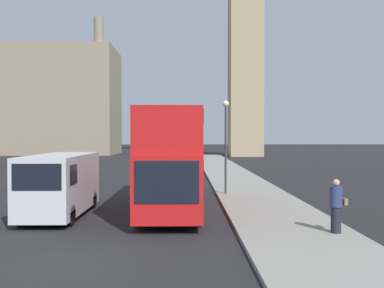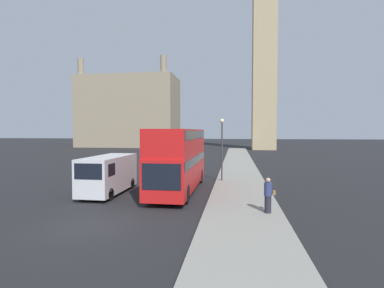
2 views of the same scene
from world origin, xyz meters
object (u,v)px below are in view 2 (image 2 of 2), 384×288
at_px(clock_tower, 265,4).
at_px(white_van, 108,174).
at_px(street_lamp, 222,139).
at_px(pedestrian, 268,195).
at_px(red_double_decker_bus, 179,157).

xyz_separation_m(clock_tower, white_van, (-14.80, -51.42, -31.39)).
xyz_separation_m(clock_tower, street_lamp, (-7.46, -45.67, -29.20)).
distance_m(clock_tower, pedestrian, 63.80).
height_order(clock_tower, pedestrian, clock_tower).
distance_m(red_double_decker_bus, pedestrian, 7.87).
bearing_deg(red_double_decker_bus, street_lamp, 55.30).
height_order(pedestrian, street_lamp, street_lamp).
height_order(white_van, pedestrian, white_van).
bearing_deg(street_lamp, white_van, -141.91).
relative_size(red_double_decker_bus, pedestrian, 5.84).
bearing_deg(pedestrian, clock_tower, 85.09).
bearing_deg(pedestrian, street_lamp, 106.00).
height_order(clock_tower, street_lamp, clock_tower).
bearing_deg(clock_tower, white_van, -106.05).
distance_m(clock_tower, street_lamp, 54.72).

